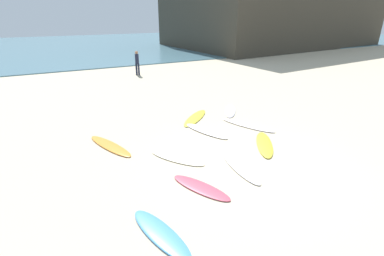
{
  "coord_description": "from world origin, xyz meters",
  "views": [
    {
      "loc": [
        -5.41,
        -6.28,
        4.5
      ],
      "look_at": [
        -0.64,
        2.86,
        0.3
      ],
      "focal_mm": 26.65,
      "sensor_mm": 36.0,
      "label": 1
    }
  ],
  "objects_px": {
    "surfboard_5": "(161,234)",
    "beachgoer_near": "(137,62)",
    "surfboard_2": "(177,158)",
    "surfboard_8": "(230,111)",
    "surfboard_3": "(110,146)",
    "surfboard_9": "(195,118)",
    "surfboard_1": "(264,144)",
    "surfboard_4": "(206,131)",
    "surfboard_0": "(241,168)",
    "surfboard_7": "(248,125)",
    "surfboard_6": "(201,187)"
  },
  "relations": [
    {
      "from": "surfboard_5",
      "to": "beachgoer_near",
      "type": "height_order",
      "value": "beachgoer_near"
    },
    {
      "from": "surfboard_2",
      "to": "surfboard_8",
      "type": "height_order",
      "value": "same"
    },
    {
      "from": "surfboard_2",
      "to": "surfboard_5",
      "type": "height_order",
      "value": "surfboard_5"
    },
    {
      "from": "surfboard_3",
      "to": "surfboard_9",
      "type": "bearing_deg",
      "value": 176.79
    },
    {
      "from": "surfboard_1",
      "to": "surfboard_2",
      "type": "distance_m",
      "value": 3.29
    },
    {
      "from": "surfboard_2",
      "to": "surfboard_4",
      "type": "bearing_deg",
      "value": 4.87
    },
    {
      "from": "surfboard_0",
      "to": "surfboard_1",
      "type": "xyz_separation_m",
      "value": [
        1.79,
        0.99,
        0.01
      ]
    },
    {
      "from": "surfboard_7",
      "to": "surfboard_8",
      "type": "distance_m",
      "value": 1.99
    },
    {
      "from": "surfboard_6",
      "to": "surfboard_8",
      "type": "relative_size",
      "value": 0.95
    },
    {
      "from": "surfboard_2",
      "to": "surfboard_7",
      "type": "xyz_separation_m",
      "value": [
        3.9,
        1.28,
        0.01
      ]
    },
    {
      "from": "surfboard_3",
      "to": "surfboard_1",
      "type": "bearing_deg",
      "value": 134.61
    },
    {
      "from": "surfboard_0",
      "to": "surfboard_1",
      "type": "height_order",
      "value": "surfboard_1"
    },
    {
      "from": "surfboard_4",
      "to": "surfboard_6",
      "type": "bearing_deg",
      "value": 40.66
    },
    {
      "from": "surfboard_4",
      "to": "surfboard_5",
      "type": "xyz_separation_m",
      "value": [
        -3.77,
        -4.55,
        -0.01
      ]
    },
    {
      "from": "beachgoer_near",
      "to": "surfboard_4",
      "type": "bearing_deg",
      "value": 134.14
    },
    {
      "from": "surfboard_6",
      "to": "surfboard_8",
      "type": "xyz_separation_m",
      "value": [
        4.49,
        5.08,
        -0.0
      ]
    },
    {
      "from": "surfboard_9",
      "to": "surfboard_4",
      "type": "bearing_deg",
      "value": 124.82
    },
    {
      "from": "surfboard_2",
      "to": "surfboard_7",
      "type": "height_order",
      "value": "surfboard_7"
    },
    {
      "from": "surfboard_5",
      "to": "surfboard_9",
      "type": "distance_m",
      "value": 7.38
    },
    {
      "from": "surfboard_7",
      "to": "surfboard_1",
      "type": "bearing_deg",
      "value": -132.36
    },
    {
      "from": "surfboard_4",
      "to": "surfboard_2",
      "type": "bearing_deg",
      "value": 20.77
    },
    {
      "from": "surfboard_1",
      "to": "surfboard_4",
      "type": "height_order",
      "value": "surfboard_1"
    },
    {
      "from": "surfboard_5",
      "to": "surfboard_9",
      "type": "relative_size",
      "value": 0.85
    },
    {
      "from": "surfboard_3",
      "to": "surfboard_8",
      "type": "xyz_separation_m",
      "value": [
        6.11,
        1.26,
        -0.01
      ]
    },
    {
      "from": "surfboard_1",
      "to": "surfboard_7",
      "type": "height_order",
      "value": "surfboard_1"
    },
    {
      "from": "surfboard_3",
      "to": "surfboard_4",
      "type": "xyz_separation_m",
      "value": [
        3.76,
        -0.4,
        0.0
      ]
    },
    {
      "from": "surfboard_4",
      "to": "surfboard_9",
      "type": "distance_m",
      "value": 1.61
    },
    {
      "from": "surfboard_4",
      "to": "surfboard_8",
      "type": "relative_size",
      "value": 1.12
    },
    {
      "from": "surfboard_0",
      "to": "surfboard_9",
      "type": "xyz_separation_m",
      "value": [
        0.88,
        4.64,
        -0.0
      ]
    },
    {
      "from": "surfboard_0",
      "to": "surfboard_5",
      "type": "distance_m",
      "value": 3.57
    },
    {
      "from": "surfboard_0",
      "to": "surfboard_3",
      "type": "relative_size",
      "value": 0.83
    },
    {
      "from": "surfboard_2",
      "to": "surfboard_4",
      "type": "distance_m",
      "value": 2.52
    },
    {
      "from": "surfboard_7",
      "to": "surfboard_9",
      "type": "relative_size",
      "value": 1.04
    },
    {
      "from": "surfboard_0",
      "to": "surfboard_8",
      "type": "bearing_deg",
      "value": 64.65
    },
    {
      "from": "surfboard_1",
      "to": "surfboard_7",
      "type": "xyz_separation_m",
      "value": [
        0.65,
        1.81,
        -0.01
      ]
    },
    {
      "from": "surfboard_0",
      "to": "surfboard_6",
      "type": "xyz_separation_m",
      "value": [
        -1.61,
        -0.34,
        -0.0
      ]
    },
    {
      "from": "surfboard_0",
      "to": "surfboard_6",
      "type": "relative_size",
      "value": 1.08
    },
    {
      "from": "surfboard_3",
      "to": "beachgoer_near",
      "type": "bearing_deg",
      "value": -131.22
    },
    {
      "from": "surfboard_2",
      "to": "surfboard_3",
      "type": "height_order",
      "value": "surfboard_3"
    },
    {
      "from": "surfboard_0",
      "to": "surfboard_8",
      "type": "height_order",
      "value": "surfboard_0"
    },
    {
      "from": "surfboard_2",
      "to": "surfboard_8",
      "type": "relative_size",
      "value": 1.0
    },
    {
      "from": "beachgoer_near",
      "to": "surfboard_7",
      "type": "bearing_deg",
      "value": 143.07
    },
    {
      "from": "surfboard_8",
      "to": "beachgoer_near",
      "type": "xyz_separation_m",
      "value": [
        -1.34,
        10.47,
        0.99
      ]
    },
    {
      "from": "surfboard_4",
      "to": "surfboard_9",
      "type": "height_order",
      "value": "surfboard_4"
    },
    {
      "from": "surfboard_0",
      "to": "beachgoer_near",
      "type": "xyz_separation_m",
      "value": [
        1.54,
        15.21,
        0.99
      ]
    },
    {
      "from": "surfboard_1",
      "to": "surfboard_9",
      "type": "xyz_separation_m",
      "value": [
        -0.91,
        3.65,
        -0.01
      ]
    },
    {
      "from": "surfboard_2",
      "to": "surfboard_7",
      "type": "relative_size",
      "value": 0.81
    },
    {
      "from": "surfboard_1",
      "to": "surfboard_2",
      "type": "relative_size",
      "value": 1.12
    },
    {
      "from": "surfboard_5",
      "to": "surfboard_6",
      "type": "distance_m",
      "value": 1.99
    },
    {
      "from": "surfboard_3",
      "to": "surfboard_5",
      "type": "bearing_deg",
      "value": 70.75
    }
  ]
}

